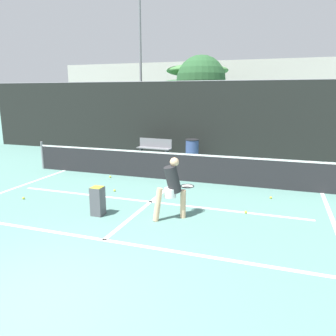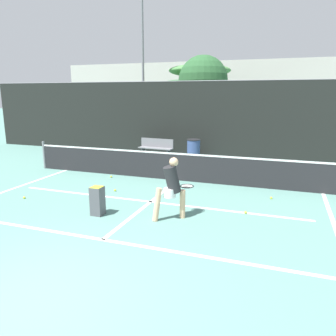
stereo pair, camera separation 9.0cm
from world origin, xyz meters
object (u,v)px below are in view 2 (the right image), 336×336
object	(u,v)px
player_practicing	(172,186)
trash_bin	(194,149)
courtside_bench	(156,147)
parked_car	(152,131)
ball_hopper	(97,200)

from	to	relation	value
player_practicing	trash_bin	xyz separation A→B (m)	(-1.40, 7.07, -0.35)
player_practicing	courtside_bench	xyz separation A→B (m)	(-3.14, 6.94, -0.33)
trash_bin	parked_car	distance (m)	6.59
courtside_bench	parked_car	xyz separation A→B (m)	(-2.39, 5.27, 0.09)
player_practicing	trash_bin	distance (m)	7.22
player_practicing	ball_hopper	size ratio (longest dim) A/B	2.08
parked_car	player_practicing	bearing A→B (deg)	-65.62
player_practicing	trash_bin	bearing A→B (deg)	64.50
courtside_bench	player_practicing	bearing A→B (deg)	-60.76
ball_hopper	parked_car	world-z (taller)	parked_car
courtside_bench	parked_car	bearing A→B (deg)	119.26
player_practicing	parked_car	distance (m)	13.41
trash_bin	parked_car	size ratio (longest dim) A/B	0.21
ball_hopper	player_practicing	bearing A→B (deg)	11.13
ball_hopper	courtside_bench	world-z (taller)	courtside_bench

